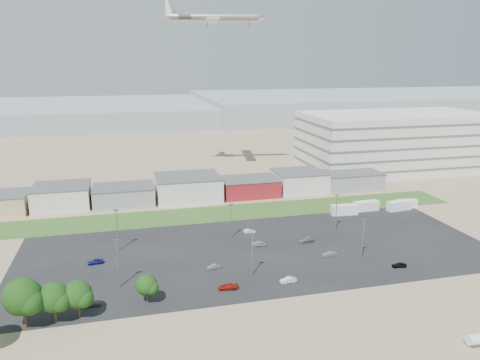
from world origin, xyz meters
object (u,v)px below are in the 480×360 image
object	(u,v)px
parked_car_2	(399,265)
parked_car_12	(306,240)
storage_tank_nw	(477,339)
parked_car_4	(214,266)
parked_car_7	(259,244)
parked_car_13	(288,280)
parked_car_3	(228,287)
airliner	(214,17)
parked_car_5	(95,261)
parked_car_10	(92,303)
parked_car_1	(330,254)
box_trailer_a	(344,210)
parked_car_11	(250,231)

from	to	relation	value
parked_car_2	parked_car_12	distance (m)	25.27
storage_tank_nw	parked_car_2	xyz separation A→B (m)	(4.57, 30.87, -0.53)
parked_car_4	parked_car_7	size ratio (longest dim) A/B	0.87
parked_car_4	parked_car_13	size ratio (longest dim) A/B	0.90
parked_car_4	parked_car_7	xyz separation A→B (m)	(13.97, 10.67, 0.09)
parked_car_3	parked_car_4	xyz separation A→B (m)	(-0.87, 10.67, -0.06)
parked_car_4	airliner	bearing A→B (deg)	160.41
parked_car_12	parked_car_13	world-z (taller)	parked_car_12
parked_car_3	parked_car_12	distance (m)	33.34
parked_car_4	parked_car_5	bearing A→B (deg)	-117.33
parked_car_3	parked_car_10	size ratio (longest dim) A/B	1.13
parked_car_3	parked_car_12	bearing A→B (deg)	135.78
parked_car_1	parked_car_7	distance (m)	18.66
parked_car_4	parked_car_13	xyz separation A→B (m)	(14.43, -10.87, 0.06)
parked_car_3	parked_car_13	size ratio (longest dim) A/B	1.13
parked_car_2	parked_car_5	bearing A→B (deg)	-97.73
storage_tank_nw	box_trailer_a	xyz separation A→B (m)	(9.61, 69.75, 0.47)
parked_car_7	parked_car_10	xyz separation A→B (m)	(-40.82, -21.55, -0.10)
parked_car_12	parked_car_5	bearing A→B (deg)	-96.75
storage_tank_nw	parked_car_7	size ratio (longest dim) A/B	0.96
parked_car_2	parked_car_12	bearing A→B (deg)	-134.26
box_trailer_a	parked_car_4	xyz separation A→B (m)	(-47.52, -29.04, -1.03)
parked_car_2	parked_car_11	xyz separation A→B (m)	(-28.29, 30.43, -0.02)
box_trailer_a	parked_car_5	world-z (taller)	box_trailer_a
parked_car_1	parked_car_3	world-z (taller)	parked_car_3
storage_tank_nw	parked_car_10	xyz separation A→B (m)	(-64.76, 29.83, -0.57)
airliner	parked_car_2	xyz separation A→B (m)	(23.88, -100.24, -63.04)
parked_car_3	parked_car_2	bearing A→B (deg)	98.40
storage_tank_nw	parked_car_4	xyz separation A→B (m)	(-37.91, 40.71, -0.56)
parked_car_1	parked_car_11	world-z (taller)	parked_car_1
parked_car_4	parked_car_5	size ratio (longest dim) A/B	0.90
parked_car_3	parked_car_13	xyz separation A→B (m)	(13.57, -0.20, 0.00)
parked_car_7	parked_car_13	world-z (taller)	parked_car_7
parked_car_5	airliner	bearing A→B (deg)	144.60
airliner	parked_car_4	size ratio (longest dim) A/B	12.76
parked_car_3	box_trailer_a	bearing A→B (deg)	137.65
parked_car_5	parked_car_12	distance (m)	54.08
parked_car_2	parked_car_7	xyz separation A→B (m)	(-28.51, 20.51, 0.06)
box_trailer_a	parked_car_3	bearing A→B (deg)	-134.79
box_trailer_a	parked_car_13	bearing A→B (deg)	-124.85
airliner	parked_car_13	distance (m)	119.35
parked_car_2	parked_car_11	bearing A→B (deg)	-129.26
box_trailer_a	airliner	world-z (taller)	airliner
storage_tank_nw	parked_car_4	bearing A→B (deg)	132.96
box_trailer_a	storage_tank_nw	bearing A→B (deg)	-93.03
parked_car_1	parked_car_2	distance (m)	16.46
storage_tank_nw	parked_car_1	xyz separation A→B (m)	(-8.68, 40.63, -0.52)
airliner	parked_car_11	world-z (taller)	airliner
box_trailer_a	parked_car_5	bearing A→B (deg)	-160.54
parked_car_4	storage_tank_nw	bearing A→B (deg)	34.99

